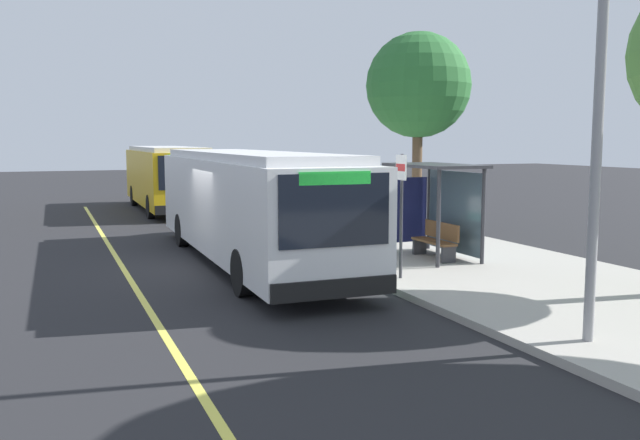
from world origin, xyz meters
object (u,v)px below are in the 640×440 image
(transit_bus_second, at_px, (167,176))
(route_sign_post, at_px, (401,199))
(waiting_bench, at_px, (436,240))
(transit_bus_main, at_px, (249,203))
(pedestrian_commuter, at_px, (359,219))

(transit_bus_second, height_order, route_sign_post, same)
(waiting_bench, height_order, route_sign_post, route_sign_post)
(transit_bus_second, bearing_deg, waiting_bench, 14.58)
(transit_bus_main, xyz_separation_m, pedestrian_commuter, (0.66, 2.91, -0.50))
(transit_bus_second, relative_size, waiting_bench, 6.32)
(transit_bus_main, xyz_separation_m, waiting_bench, (1.96, 4.54, -0.98))
(transit_bus_main, bearing_deg, waiting_bench, 66.62)
(transit_bus_main, xyz_separation_m, route_sign_post, (3.89, 2.41, 0.34))
(waiting_bench, bearing_deg, route_sign_post, -47.84)
(waiting_bench, distance_m, pedestrian_commuter, 2.15)
(transit_bus_main, height_order, waiting_bench, transit_bus_main)
(transit_bus_main, bearing_deg, transit_bus_second, 179.01)
(waiting_bench, xyz_separation_m, pedestrian_commuter, (-1.31, -1.63, 0.48))
(route_sign_post, bearing_deg, waiting_bench, 132.16)
(route_sign_post, bearing_deg, transit_bus_second, -173.33)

